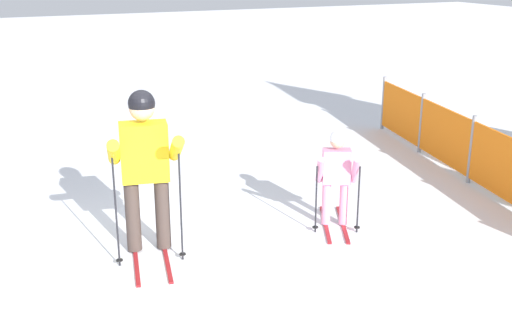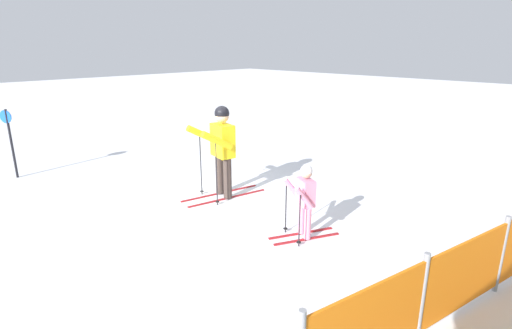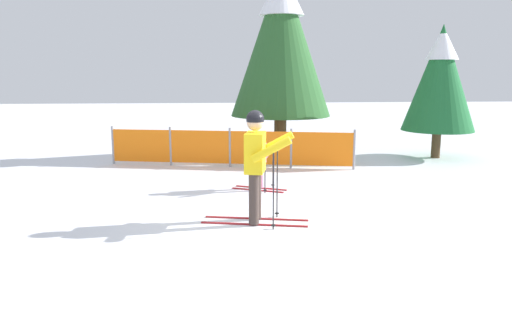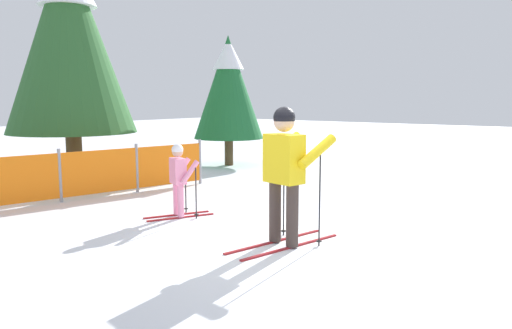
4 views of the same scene
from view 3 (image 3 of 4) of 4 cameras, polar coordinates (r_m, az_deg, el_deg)
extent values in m
plane|color=white|center=(7.83, 2.07, -6.73)|extent=(60.00, 60.00, 0.00)
cube|color=maroon|center=(8.03, 0.05, -6.20)|extent=(1.63, 0.38, 0.02)
cube|color=maroon|center=(7.74, -0.24, -6.86)|extent=(1.63, 0.38, 0.02)
cylinder|color=#3F332D|center=(7.93, 0.05, -3.41)|extent=(0.16, 0.16, 0.79)
cylinder|color=#3F332D|center=(7.62, -0.25, -3.97)|extent=(0.16, 0.16, 0.79)
cube|color=yellow|center=(7.63, -0.09, 1.40)|extent=(0.37, 0.54, 0.61)
cylinder|color=yellow|center=(7.89, 2.18, 2.39)|extent=(0.62, 0.24, 0.41)
cylinder|color=yellow|center=(7.29, 1.75, 1.71)|extent=(0.62, 0.24, 0.41)
sphere|color=#D8AD8C|center=(7.57, -0.10, 4.86)|extent=(0.26, 0.26, 0.26)
sphere|color=black|center=(7.57, -0.10, 5.21)|extent=(0.28, 0.28, 0.28)
cylinder|color=black|center=(8.01, 2.44, -1.81)|extent=(0.02, 0.02, 1.22)
cylinder|color=black|center=(8.15, 2.41, -5.60)|extent=(0.07, 0.07, 0.01)
cylinder|color=black|center=(7.38, 2.01, -2.89)|extent=(0.02, 0.02, 1.22)
cylinder|color=black|center=(7.53, 1.98, -6.97)|extent=(0.07, 0.07, 0.01)
cube|color=maroon|center=(10.09, 0.58, -2.70)|extent=(1.00, 0.50, 0.02)
cube|color=maroon|center=(9.90, 0.17, -2.95)|extent=(1.00, 0.50, 0.02)
cylinder|color=pink|center=(10.03, 0.58, -1.22)|extent=(0.10, 0.10, 0.51)
cylinder|color=pink|center=(9.84, 0.18, -1.45)|extent=(0.10, 0.10, 0.51)
cube|color=pink|center=(9.85, 0.39, 1.27)|extent=(0.30, 0.37, 0.40)
cylinder|color=pink|center=(10.00, 1.45, 1.38)|extent=(0.32, 0.20, 0.37)
cylinder|color=pink|center=(9.62, 0.67, 1.02)|extent=(0.32, 0.20, 0.37)
sphere|color=#D8AD8C|center=(9.81, 0.39, 3.01)|extent=(0.17, 0.17, 0.17)
sphere|color=white|center=(9.80, 0.39, 3.18)|extent=(0.18, 0.18, 0.18)
cylinder|color=black|center=(10.07, 1.95, -0.47)|extent=(0.02, 0.02, 0.80)
cylinder|color=black|center=(10.14, 1.94, -2.35)|extent=(0.07, 0.07, 0.01)
cylinder|color=black|center=(9.62, 1.04, -0.98)|extent=(0.02, 0.02, 0.80)
cylinder|color=black|center=(9.70, 1.03, -2.94)|extent=(0.07, 0.07, 0.01)
cylinder|color=gray|center=(13.19, -16.03, 2.15)|extent=(0.06, 0.06, 0.97)
cylinder|color=gray|center=(12.67, -9.73, 2.08)|extent=(0.06, 0.06, 0.97)
cylinder|color=gray|center=(12.32, -2.99, 1.97)|extent=(0.06, 0.06, 0.97)
cylinder|color=gray|center=(12.15, 4.04, 1.84)|extent=(0.06, 0.06, 0.97)
cylinder|color=gray|center=(12.16, 11.16, 1.67)|extent=(0.06, 0.06, 0.97)
cube|color=orange|center=(12.91, -12.94, 2.11)|extent=(1.49, 0.33, 0.81)
cube|color=orange|center=(12.47, -6.41, 2.03)|extent=(1.49, 0.33, 0.81)
cube|color=orange|center=(12.21, 0.50, 1.91)|extent=(1.49, 0.33, 0.81)
cube|color=orange|center=(12.13, 7.60, 1.76)|extent=(1.49, 0.33, 0.81)
cylinder|color=#4C3823|center=(14.26, 2.78, 3.42)|extent=(0.35, 0.35, 1.09)
cone|color=#295B2B|center=(14.17, 2.88, 13.85)|extent=(2.79, 2.79, 4.08)
cylinder|color=#4C3823|center=(14.47, 19.88, 2.21)|extent=(0.24, 0.24, 0.75)
cone|color=#1D6230|center=(14.33, 20.33, 9.25)|extent=(1.91, 1.91, 2.80)
cone|color=white|center=(14.35, 20.56, 12.83)|extent=(0.86, 0.86, 0.84)
camera|label=1|loc=(9.09, 45.48, 11.97)|focal=45.00mm
camera|label=2|loc=(14.11, 17.86, 12.16)|focal=28.00mm
camera|label=4|loc=(6.08, -52.70, 1.98)|focal=35.00mm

